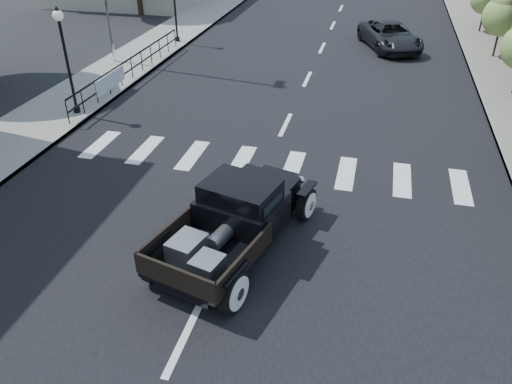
# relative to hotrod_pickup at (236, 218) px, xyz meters

# --- Properties ---
(ground) EXTENTS (120.00, 120.00, 0.00)m
(ground) POSITION_rel_hotrod_pickup_xyz_m (-0.22, 0.18, -0.86)
(ground) COLOR black
(ground) RESTS_ON ground
(road) EXTENTS (14.00, 80.00, 0.02)m
(road) POSITION_rel_hotrod_pickup_xyz_m (-0.22, 15.18, -0.85)
(road) COLOR black
(road) RESTS_ON ground
(road_markings) EXTENTS (12.00, 60.00, 0.06)m
(road_markings) POSITION_rel_hotrod_pickup_xyz_m (-0.22, 10.18, -0.86)
(road_markings) COLOR silver
(road_markings) RESTS_ON ground
(sidewalk_left) EXTENTS (3.00, 80.00, 0.15)m
(sidewalk_left) POSITION_rel_hotrod_pickup_xyz_m (-8.72, 15.18, -0.78)
(sidewalk_left) COLOR gray
(sidewalk_left) RESTS_ON ground
(sidewalk_right) EXTENTS (3.00, 80.00, 0.15)m
(sidewalk_right) POSITION_rel_hotrod_pickup_xyz_m (8.28, 15.18, -0.78)
(sidewalk_right) COLOR gray
(sidewalk_right) RESTS_ON ground
(railing) EXTENTS (0.08, 10.00, 1.00)m
(railing) POSITION_rel_hotrod_pickup_xyz_m (-7.52, 10.18, -0.21)
(railing) COLOR black
(railing) RESTS_ON sidewalk_left
(banner) EXTENTS (0.04, 2.20, 0.60)m
(banner) POSITION_rel_hotrod_pickup_xyz_m (-7.44, 8.18, -0.41)
(banner) COLOR silver
(banner) RESTS_ON sidewalk_left
(lamp_post_b) EXTENTS (0.36, 0.36, 3.72)m
(lamp_post_b) POSITION_rel_hotrod_pickup_xyz_m (-7.82, 6.18, 1.15)
(lamp_post_b) COLOR black
(lamp_post_b) RESTS_ON sidewalk_left
(lamp_post_c) EXTENTS (0.36, 0.36, 3.72)m
(lamp_post_c) POSITION_rel_hotrod_pickup_xyz_m (-7.82, 16.18, 1.15)
(lamp_post_c) COLOR black
(lamp_post_c) RESTS_ON sidewalk_left
(small_tree_d) EXTENTS (1.83, 1.83, 3.05)m
(small_tree_d) POSITION_rel_hotrod_pickup_xyz_m (8.08, 17.26, 0.82)
(small_tree_d) COLOR olive
(small_tree_d) RESTS_ON sidewalk_right
(small_tree_e) EXTENTS (1.72, 1.72, 2.86)m
(small_tree_e) POSITION_rel_hotrod_pickup_xyz_m (8.08, 22.30, 0.72)
(small_tree_e) COLOR olive
(small_tree_e) RESTS_ON sidewalk_right
(hotrod_pickup) EXTENTS (3.49, 5.38, 1.72)m
(hotrod_pickup) POSITION_rel_hotrod_pickup_xyz_m (0.00, 0.00, 0.00)
(hotrod_pickup) COLOR black
(hotrod_pickup) RESTS_ON ground
(second_car) EXTENTS (3.76, 5.21, 1.32)m
(second_car) POSITION_rel_hotrod_pickup_xyz_m (3.12, 17.93, -0.20)
(second_car) COLOR black
(second_car) RESTS_ON ground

